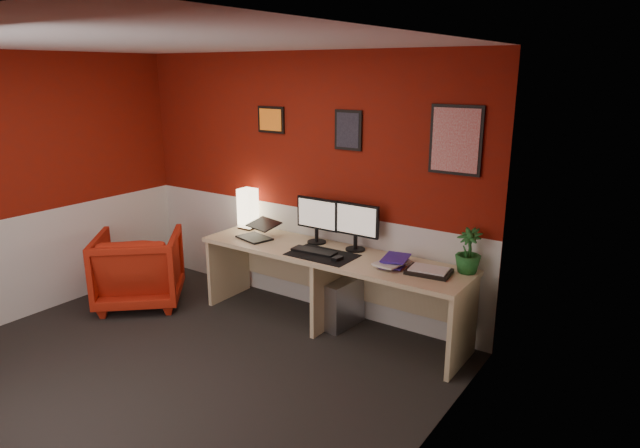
{
  "coord_description": "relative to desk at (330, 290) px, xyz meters",
  "views": [
    {
      "loc": [
        3.18,
        -2.57,
        2.32
      ],
      "look_at": [
        0.6,
        1.21,
        1.05
      ],
      "focal_mm": 31.09,
      "sensor_mm": 36.0,
      "label": 1
    }
  ],
  "objects": [
    {
      "name": "book_bottom",
      "position": [
        0.53,
        0.0,
        0.38
      ],
      "size": [
        0.25,
        0.3,
        0.03
      ],
      "primitive_type": "imported",
      "rotation": [
        0.0,
        0.0,
        0.16
      ],
      "color": "#3A229C",
      "rests_on": "desk"
    },
    {
      "name": "desk",
      "position": [
        0.0,
        0.0,
        0.0
      ],
      "size": [
        2.6,
        0.65,
        0.73
      ],
      "primitive_type": "cube",
      "color": "#D0B585",
      "rests_on": "ground"
    },
    {
      "name": "art_center",
      "position": [
        -0.03,
        0.33,
        1.44
      ],
      "size": [
        0.28,
        0.02,
        0.36
      ],
      "primitive_type": "cube",
      "color": "black",
      "rests_on": "wall_back"
    },
    {
      "name": "book_middle",
      "position": [
        0.53,
        -0.02,
        0.4
      ],
      "size": [
        0.25,
        0.31,
        0.02
      ],
      "primitive_type": "imported",
      "rotation": [
        0.0,
        0.0,
        -0.15
      ],
      "color": "silver",
      "rests_on": "book_bottom"
    },
    {
      "name": "wall_back",
      "position": [
        -0.57,
        0.34,
        0.89
      ],
      "size": [
        4.0,
        0.01,
        2.5
      ],
      "primitive_type": "cube",
      "color": "maroon",
      "rests_on": "ground"
    },
    {
      "name": "wainscot_right",
      "position": [
        1.42,
        -1.41,
        0.14
      ],
      "size": [
        0.01,
        3.5,
        1.0
      ],
      "primitive_type": "cube",
      "color": "silver",
      "rests_on": "ground"
    },
    {
      "name": "wall_left",
      "position": [
        -2.57,
        -1.41,
        0.89
      ],
      "size": [
        0.01,
        3.5,
        2.5
      ],
      "primitive_type": "cube",
      "color": "maroon",
      "rests_on": "ground"
    },
    {
      "name": "mouse",
      "position": [
        0.17,
        -0.15,
        0.39
      ],
      "size": [
        0.07,
        0.11,
        0.03
      ],
      "primitive_type": "cube",
      "rotation": [
        0.0,
        0.0,
        -0.12
      ],
      "color": "black",
      "rests_on": "desk_mat"
    },
    {
      "name": "ceiling",
      "position": [
        -0.57,
        -1.41,
        2.13
      ],
      "size": [
        4.0,
        3.5,
        0.01
      ],
      "primitive_type": "cube",
      "color": "white",
      "rests_on": "ground"
    },
    {
      "name": "art_right",
      "position": [
        0.99,
        0.33,
        1.42
      ],
      "size": [
        0.44,
        0.02,
        0.56
      ],
      "primitive_type": "cube",
      "color": "red",
      "rests_on": "wall_back"
    },
    {
      "name": "book_top",
      "position": [
        0.54,
        0.01,
        0.43
      ],
      "size": [
        0.26,
        0.31,
        0.03
      ],
      "primitive_type": "imported",
      "rotation": [
        0.0,
        0.0,
        0.21
      ],
      "color": "#3A229C",
      "rests_on": "book_middle"
    },
    {
      "name": "shoji_lamp",
      "position": [
        -1.15,
        0.19,
        0.56
      ],
      "size": [
        0.16,
        0.16,
        0.4
      ],
      "primitive_type": "cube",
      "color": "#FFE5B2",
      "rests_on": "desk"
    },
    {
      "name": "wainscot_back",
      "position": [
        -0.57,
        0.34,
        0.14
      ],
      "size": [
        4.0,
        0.01,
        1.0
      ],
      "primitive_type": "cube",
      "color": "silver",
      "rests_on": "ground"
    },
    {
      "name": "ground",
      "position": [
        -0.57,
        -1.41,
        -0.36
      ],
      "size": [
        4.0,
        3.5,
        0.01
      ],
      "primitive_type": "cube",
      "color": "black",
      "rests_on": "ground"
    },
    {
      "name": "pc_tower",
      "position": [
        0.08,
        0.1,
        -0.14
      ],
      "size": [
        0.24,
        0.46,
        0.45
      ],
      "primitive_type": "cube",
      "rotation": [
        0.0,
        0.0,
        -0.08
      ],
      "color": "#99999E",
      "rests_on": "ground"
    },
    {
      "name": "potted_plant",
      "position": [
        1.2,
        0.21,
        0.55
      ],
      "size": [
        0.25,
        0.25,
        0.37
      ],
      "primitive_type": "imported",
      "rotation": [
        0.0,
        0.0,
        -0.24
      ],
      "color": "#19591E",
      "rests_on": "desk"
    },
    {
      "name": "desk_mat",
      "position": [
        -0.02,
        -0.1,
        0.37
      ],
      "size": [
        0.6,
        0.38,
        0.01
      ],
      "primitive_type": "cube",
      "color": "black",
      "rests_on": "desk"
    },
    {
      "name": "monitor_right",
      "position": [
        0.15,
        0.2,
        0.66
      ],
      "size": [
        0.45,
        0.06,
        0.58
      ],
      "primitive_type": "cube",
      "color": "black",
      "rests_on": "desk"
    },
    {
      "name": "zen_tray",
      "position": [
        0.95,
        0.01,
        0.38
      ],
      "size": [
        0.38,
        0.29,
        0.03
      ],
      "primitive_type": "cube",
      "rotation": [
        0.0,
        0.0,
        0.12
      ],
      "color": "black",
      "rests_on": "desk"
    },
    {
      "name": "monitor_left",
      "position": [
        -0.27,
        0.18,
        0.66
      ],
      "size": [
        0.45,
        0.06,
        0.58
      ],
      "primitive_type": "cube",
      "color": "black",
      "rests_on": "desk"
    },
    {
      "name": "wainscot_left",
      "position": [
        -2.57,
        -1.41,
        0.14
      ],
      "size": [
        0.01,
        3.5,
        1.0
      ],
      "primitive_type": "cube",
      "color": "silver",
      "rests_on": "ground"
    },
    {
      "name": "art_left",
      "position": [
        -0.92,
        0.33,
        1.49
      ],
      "size": [
        0.32,
        0.02,
        0.26
      ],
      "primitive_type": "cube",
      "color": "orange",
      "rests_on": "wall_back"
    },
    {
      "name": "wall_right",
      "position": [
        1.43,
        -1.41,
        0.89
      ],
      "size": [
        0.01,
        3.5,
        2.5
      ],
      "primitive_type": "cube",
      "color": "maroon",
      "rests_on": "ground"
    },
    {
      "name": "laptop",
      "position": [
        -0.85,
        -0.06,
        0.47
      ],
      "size": [
        0.38,
        0.31,
        0.22
      ],
      "primitive_type": "cube",
      "rotation": [
        0.0,
        0.0,
        -0.26
      ],
      "color": "black",
      "rests_on": "desk"
    },
    {
      "name": "armchair",
      "position": [
        -1.91,
        -0.64,
        0.01
      ],
      "size": [
        1.15,
        1.15,
        0.75
      ],
      "primitive_type": "imported",
      "rotation": [
        0.0,
        0.0,
        3.87
      ],
      "color": "#AD1D0A",
      "rests_on": "ground"
    },
    {
      "name": "keyboard",
      "position": [
        -0.12,
        -0.08,
        0.38
      ],
      "size": [
        0.43,
        0.17,
        0.02
      ],
      "primitive_type": "cube",
      "rotation": [
        0.0,
        0.0,
        0.07
      ],
      "color": "black",
      "rests_on": "desk_mat"
    }
  ]
}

